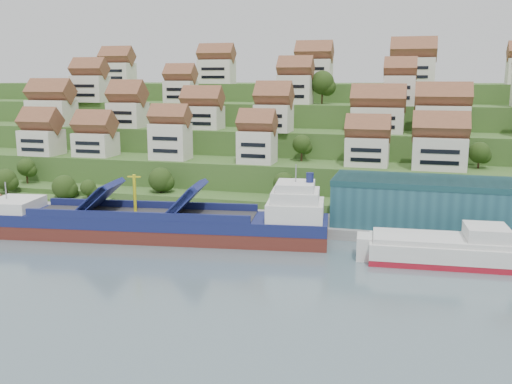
% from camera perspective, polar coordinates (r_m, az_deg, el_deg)
% --- Properties ---
extents(ground, '(300.00, 300.00, 0.00)m').
position_cam_1_polar(ground, '(117.12, -4.12, -5.01)').
color(ground, slate).
rests_on(ground, ground).
extents(quay, '(180.00, 14.00, 2.20)m').
position_cam_1_polar(quay, '(126.16, 6.80, -3.35)').
color(quay, gray).
rests_on(quay, ground).
extents(pebble_beach, '(45.00, 20.00, 1.00)m').
position_cam_1_polar(pebble_beach, '(155.44, -23.12, -1.63)').
color(pebble_beach, gray).
rests_on(pebble_beach, ground).
extents(hillside, '(260.00, 128.00, 31.00)m').
position_cam_1_polar(hillside, '(213.91, 5.24, 5.29)').
color(hillside, '#2D4C1E').
rests_on(hillside, ground).
extents(hillside_village, '(158.20, 64.04, 28.31)m').
position_cam_1_polar(hillside_village, '(172.58, 1.97, 8.61)').
color(hillside_village, silver).
rests_on(hillside_village, ground).
extents(hillside_trees, '(143.66, 62.59, 32.77)m').
position_cam_1_polar(hillside_trees, '(155.90, -1.06, 5.10)').
color(hillside_trees, '#294316').
rests_on(hillside_trees, ground).
extents(warehouse, '(60.00, 15.00, 10.00)m').
position_cam_1_polar(warehouse, '(126.15, 21.53, -1.23)').
color(warehouse, '#22515D').
rests_on(warehouse, quay).
extents(flagpole, '(1.28, 0.16, 8.00)m').
position_cam_1_polar(flagpole, '(120.30, 5.61, -1.21)').
color(flagpole, gray).
rests_on(flagpole, quay).
extents(beach_huts, '(14.40, 3.70, 2.20)m').
position_cam_1_polar(beach_huts, '(155.43, -24.03, -1.10)').
color(beach_huts, white).
rests_on(beach_huts, pebble_beach).
extents(cargo_ship, '(73.04, 20.87, 15.94)m').
position_cam_1_polar(cargo_ship, '(120.14, -9.33, -3.19)').
color(cargo_ship, '#56211A').
rests_on(cargo_ship, ground).
extents(second_ship, '(27.73, 12.00, 7.85)m').
position_cam_1_polar(second_ship, '(108.99, 18.71, -5.55)').
color(second_ship, maroon).
rests_on(second_ship, ground).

